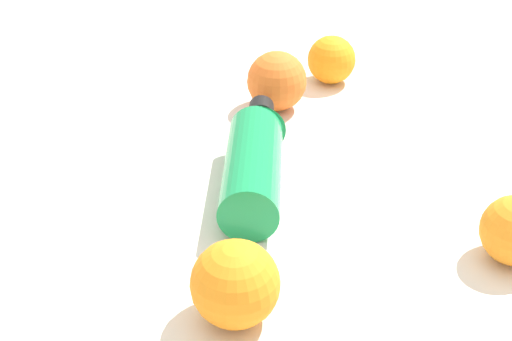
{
  "coord_description": "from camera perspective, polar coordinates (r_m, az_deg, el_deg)",
  "views": [
    {
      "loc": [
        0.31,
        -0.61,
        0.49
      ],
      "look_at": [
        0.0,
        0.04,
        0.03
      ],
      "focal_mm": 53.18,
      "sensor_mm": 36.0,
      "label": 1
    }
  ],
  "objects": [
    {
      "name": "orange_1",
      "position": [
        1.12,
        5.7,
        8.3
      ],
      "size": [
        0.07,
        0.07,
        0.07
      ],
      "primitive_type": "sphere",
      "color": "orange",
      "rests_on": "ground_plane"
    },
    {
      "name": "orange_2",
      "position": [
        0.69,
        -1.58,
        -8.53
      ],
      "size": [
        0.08,
        0.08,
        0.08
      ],
      "primitive_type": "sphere",
      "color": "orange",
      "rests_on": "ground_plane"
    },
    {
      "name": "orange_0",
      "position": [
        1.04,
        1.58,
        6.75
      ],
      "size": [
        0.08,
        0.08,
        0.08
      ],
      "primitive_type": "sphere",
      "color": "orange",
      "rests_on": "ground_plane"
    },
    {
      "name": "ground_plane",
      "position": [
        0.84,
        -1.43,
        -3.11
      ],
      "size": [
        2.4,
        2.4,
        0.0
      ],
      "primitive_type": "plane",
      "color": "silver"
    },
    {
      "name": "water_bottle",
      "position": [
        0.87,
        0.07,
        0.76
      ],
      "size": [
        0.15,
        0.25,
        0.07
      ],
      "rotation": [
        0.0,
        0.0,
        1.97
      ],
      "color": "#198C4C",
      "rests_on": "ground_plane"
    }
  ]
}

